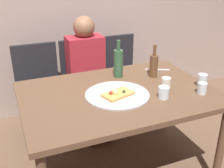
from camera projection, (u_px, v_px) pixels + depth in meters
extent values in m
cube|color=brown|center=(119.00, 94.00, 2.08)|extent=(1.44, 1.00, 0.04)
cylinder|color=brown|center=(221.00, 147.00, 2.09)|extent=(0.06, 0.06, 0.70)
cylinder|color=brown|center=(28.00, 125.00, 2.37)|extent=(0.06, 0.06, 0.70)
cylinder|color=brown|center=(160.00, 98.00, 2.83)|extent=(0.06, 0.06, 0.70)
cylinder|color=#ADADB2|center=(117.00, 95.00, 2.02)|extent=(0.47, 0.47, 0.01)
cube|color=tan|center=(118.00, 94.00, 1.99)|extent=(0.25, 0.19, 0.02)
sphere|color=#EAD184|center=(116.00, 93.00, 1.97)|extent=(0.04, 0.04, 0.04)
sphere|color=#2D381E|center=(124.00, 92.00, 1.99)|extent=(0.02, 0.02, 0.02)
sphere|color=#B22D23|center=(111.00, 93.00, 1.97)|extent=(0.03, 0.03, 0.03)
cylinder|color=#2D5133|center=(118.00, 64.00, 2.31)|extent=(0.08, 0.08, 0.23)
cylinder|color=#2D5133|center=(118.00, 45.00, 2.24)|extent=(0.03, 0.03, 0.09)
cylinder|color=brown|center=(154.00, 66.00, 2.32)|extent=(0.07, 0.07, 0.19)
cylinder|color=brown|center=(155.00, 50.00, 2.26)|extent=(0.03, 0.03, 0.09)
cylinder|color=silver|center=(202.00, 88.00, 2.03)|extent=(0.07, 0.07, 0.08)
cylinder|color=silver|center=(202.00, 80.00, 2.15)|extent=(0.07, 0.07, 0.10)
cylinder|color=beige|center=(166.00, 85.00, 2.06)|extent=(0.07, 0.07, 0.11)
cylinder|color=silver|center=(164.00, 92.00, 1.96)|extent=(0.08, 0.08, 0.09)
cube|color=#B7B7BC|center=(157.00, 70.00, 2.49)|extent=(0.21, 0.12, 0.01)
cube|color=black|center=(41.00, 93.00, 2.72)|extent=(0.44, 0.44, 0.05)
cube|color=black|center=(35.00, 65.00, 2.79)|extent=(0.44, 0.04, 0.45)
cylinder|color=black|center=(66.00, 119.00, 2.72)|extent=(0.04, 0.04, 0.42)
cylinder|color=black|center=(26.00, 128.00, 2.59)|extent=(0.04, 0.04, 0.42)
cylinder|color=black|center=(58.00, 103.00, 3.04)|extent=(0.04, 0.04, 0.42)
cylinder|color=black|center=(22.00, 109.00, 2.91)|extent=(0.04, 0.04, 0.42)
cube|color=black|center=(87.00, 86.00, 2.88)|extent=(0.44, 0.44, 0.05)
cube|color=black|center=(80.00, 60.00, 2.96)|extent=(0.44, 0.04, 0.45)
cylinder|color=black|center=(111.00, 110.00, 2.89)|extent=(0.04, 0.04, 0.42)
cylinder|color=black|center=(75.00, 117.00, 2.75)|extent=(0.04, 0.04, 0.42)
cylinder|color=black|center=(98.00, 95.00, 3.21)|extent=(0.04, 0.04, 0.42)
cylinder|color=black|center=(66.00, 101.00, 3.07)|extent=(0.04, 0.04, 0.42)
cube|color=black|center=(122.00, 80.00, 3.02)|extent=(0.44, 0.44, 0.05)
cube|color=black|center=(115.00, 55.00, 3.10)|extent=(0.44, 0.04, 0.45)
cylinder|color=black|center=(144.00, 103.00, 3.03)|extent=(0.04, 0.04, 0.42)
cylinder|color=black|center=(112.00, 110.00, 2.89)|extent=(0.04, 0.04, 0.42)
cylinder|color=black|center=(129.00, 90.00, 3.35)|extent=(0.04, 0.04, 0.42)
cylinder|color=black|center=(100.00, 95.00, 3.21)|extent=(0.04, 0.04, 0.42)
cube|color=maroon|center=(85.00, 62.00, 2.79)|extent=(0.36, 0.22, 0.52)
sphere|color=brown|center=(84.00, 27.00, 2.65)|extent=(0.21, 0.21, 0.21)
cylinder|color=#3F0E12|center=(100.00, 91.00, 2.76)|extent=(0.12, 0.40, 0.12)
cylinder|color=#3F0E12|center=(85.00, 94.00, 2.70)|extent=(0.12, 0.40, 0.12)
cylinder|color=#3F0E12|center=(108.00, 120.00, 2.68)|extent=(0.11, 0.11, 0.45)
cylinder|color=#3F0E12|center=(92.00, 124.00, 2.63)|extent=(0.11, 0.11, 0.45)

